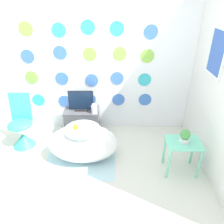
{
  "coord_description": "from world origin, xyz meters",
  "views": [
    {
      "loc": [
        0.42,
        -1.81,
        2.2
      ],
      "look_at": [
        0.38,
        0.78,
        0.77
      ],
      "focal_mm": 35.0,
      "sensor_mm": 36.0,
      "label": 1
    }
  ],
  "objects": [
    {
      "name": "wall_right",
      "position": [
        1.69,
        0.82,
        1.31
      ],
      "size": [
        0.06,
        2.63,
        2.6
      ],
      "color": "silver",
      "rests_on": "ground_plane"
    },
    {
      "name": "bathtub",
      "position": [
        -0.04,
        0.76,
        0.26
      ],
      "size": [
        1.02,
        0.62,
        0.52
      ],
      "color": "white",
      "rests_on": "ground_plane"
    },
    {
      "name": "rug",
      "position": [
        -0.09,
        0.68,
        0.0
      ],
      "size": [
        1.02,
        0.82,
        0.01
      ],
      "color": "silver",
      "rests_on": "ground_plane"
    },
    {
      "name": "side_table",
      "position": [
        1.32,
        0.51,
        0.39
      ],
      "size": [
        0.45,
        0.34,
        0.49
      ],
      "color": "#72D8B7",
      "rests_on": "ground_plane"
    },
    {
      "name": "chair",
      "position": [
        -1.06,
        1.06,
        0.27
      ],
      "size": [
        0.38,
        0.38,
        0.86
      ],
      "color": "#38B2A3",
      "rests_on": "ground_plane"
    },
    {
      "name": "wall_back_dotted",
      "position": [
        -0.0,
        1.65,
        1.3
      ],
      "size": [
        4.34,
        0.05,
        2.6
      ],
      "color": "white",
      "rests_on": "ground_plane"
    },
    {
      "name": "tv",
      "position": [
        -0.15,
        1.42,
        0.61
      ],
      "size": [
        0.42,
        0.12,
        0.35
      ],
      "color": "black",
      "rests_on": "tv_cabinet"
    },
    {
      "name": "rubber_duck",
      "position": [
        -0.13,
        0.73,
        0.57
      ],
      "size": [
        0.07,
        0.08,
        0.09
      ],
      "color": "yellow",
      "rests_on": "bathtub"
    },
    {
      "name": "ground_plane",
      "position": [
        0.0,
        0.0,
        0.0
      ],
      "size": [
        12.0,
        12.0,
        0.0
      ],
      "primitive_type": "plane",
      "color": "silver"
    },
    {
      "name": "potted_plant_left",
      "position": [
        1.32,
        0.51,
        0.58
      ],
      "size": [
        0.13,
        0.13,
        0.18
      ],
      "color": "white",
      "rests_on": "side_table"
    },
    {
      "name": "tv_cabinet",
      "position": [
        -0.15,
        1.42,
        0.23
      ],
      "size": [
        0.57,
        0.35,
        0.46
      ],
      "color": "#4C4C51",
      "rests_on": "ground_plane"
    },
    {
      "name": "vase",
      "position": [
        0.08,
        1.32,
        0.53
      ],
      "size": [
        0.1,
        0.1,
        0.17
      ],
      "color": "white",
      "rests_on": "tv_cabinet"
    }
  ]
}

